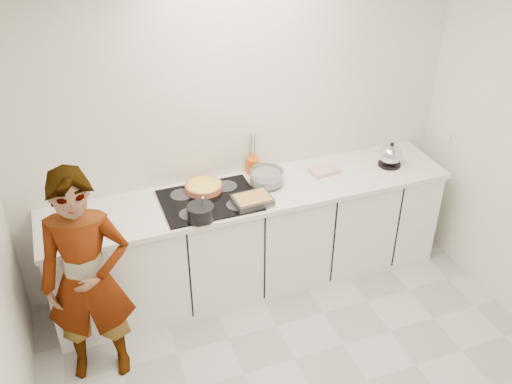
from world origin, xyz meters
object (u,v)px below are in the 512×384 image
object	(u,v)px
tart_dish	(204,187)
cook	(88,280)
saucepan	(201,212)
utensil_crock	(253,166)
hob	(209,200)
baking_dish	(252,200)
mixing_bowl	(267,178)
kettle	(390,156)

from	to	relation	value
tart_dish	cook	distance (m)	1.17
saucepan	utensil_crock	bearing A→B (deg)	41.15
hob	cook	bearing A→B (deg)	-153.43
baking_dish	cook	world-z (taller)	cook
mixing_bowl	cook	xyz separation A→B (m)	(-1.46, -0.56, -0.16)
tart_dish	utensil_crock	distance (m)	0.47
saucepan	cook	distance (m)	0.90
mixing_bowl	kettle	xyz separation A→B (m)	(1.07, -0.07, 0.03)
baking_dish	mixing_bowl	size ratio (longest dim) A/B	0.94
baking_dish	kettle	size ratio (longest dim) A/B	1.29
hob	baking_dish	xyz separation A→B (m)	(0.29, -0.16, 0.04)
tart_dish	saucepan	size ratio (longest dim) A/B	1.21
saucepan	mixing_bowl	bearing A→B (deg)	25.81
mixing_bowl	utensil_crock	distance (m)	0.21
baking_dish	kettle	xyz separation A→B (m)	(1.28, 0.17, 0.05)
saucepan	cook	size ratio (longest dim) A/B	0.15
tart_dish	kettle	size ratio (longest dim) A/B	1.27
saucepan	cook	bearing A→B (deg)	-162.68
hob	tart_dish	xyz separation A→B (m)	(0.00, 0.15, 0.03)
hob	tart_dish	distance (m)	0.16
baking_dish	mixing_bowl	distance (m)	0.32
kettle	utensil_crock	distance (m)	1.15
tart_dish	mixing_bowl	size ratio (longest dim) A/B	0.93
hob	mixing_bowl	distance (m)	0.50
mixing_bowl	kettle	distance (m)	1.08
baking_dish	mixing_bowl	xyz separation A→B (m)	(0.21, 0.24, 0.01)
tart_dish	saucepan	world-z (taller)	saucepan
saucepan	cook	xyz separation A→B (m)	(-0.84, -0.26, -0.17)
baking_dish	utensil_crock	world-z (taller)	utensil_crock
hob	tart_dish	size ratio (longest dim) A/B	2.48
mixing_bowl	hob	bearing A→B (deg)	-170.91
cook	baking_dish	bearing A→B (deg)	24.91
saucepan	baking_dish	bearing A→B (deg)	8.40
tart_dish	baking_dish	world-z (taller)	baking_dish
tart_dish	baking_dish	distance (m)	0.43
tart_dish	utensil_crock	size ratio (longest dim) A/B	2.15
tart_dish	cook	bearing A→B (deg)	-146.66
mixing_bowl	kettle	world-z (taller)	kettle
kettle	baking_dish	bearing A→B (deg)	-172.60
utensil_crock	cook	size ratio (longest dim) A/B	0.08
tart_dish	kettle	bearing A→B (deg)	-5.36
kettle	saucepan	bearing A→B (deg)	-172.36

